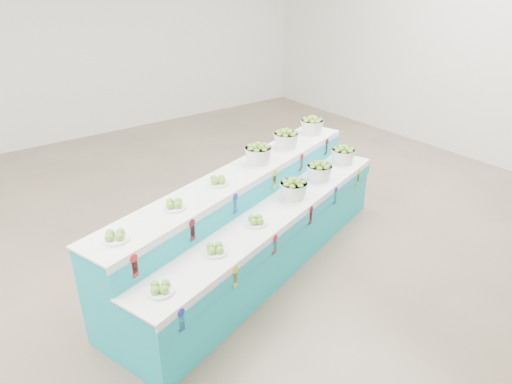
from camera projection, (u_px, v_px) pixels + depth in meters
ground at (226, 255)px, 5.29m from camera, size 10.00×10.00×0.00m
back_wall at (63, 28)px, 7.98m from camera, size 10.00×0.00×10.00m
display_stand at (256, 222)px, 4.95m from camera, size 3.91×2.09×1.02m
plate_lower_left at (160, 287)px, 3.55m from camera, size 0.27×0.27×0.09m
plate_lower_mid at (215, 249)px, 4.03m from camera, size 0.27×0.27×0.09m
plate_lower_right at (256, 220)px, 4.48m from camera, size 0.27×0.27×0.09m
basket_lower_left at (294, 189)px, 4.96m from camera, size 0.38×0.38×0.22m
basket_lower_mid at (319, 171)px, 5.38m from camera, size 0.38×0.38×0.22m
basket_lower_right at (343, 154)px, 5.84m from camera, size 0.38×0.38×0.22m
plate_upper_left at (115, 235)px, 3.66m from camera, size 0.27×0.27×0.09m
plate_upper_mid at (174, 204)px, 4.14m from camera, size 0.27×0.27×0.09m
plate_upper_right at (218, 180)px, 4.59m from camera, size 0.27×0.27×0.09m
basket_upper_left at (258, 153)px, 5.07m from camera, size 0.38×0.38×0.22m
basket_upper_mid at (286, 139)px, 5.49m from camera, size 0.38×0.38×0.22m
basket_upper_right at (312, 125)px, 5.95m from camera, size 0.38×0.38×0.22m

